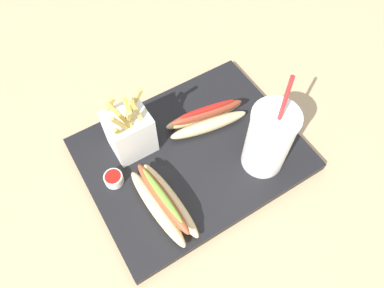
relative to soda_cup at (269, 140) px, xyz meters
name	(u,v)px	position (x,y,z in m)	size (l,w,h in m)	color
ground_plane	(192,159)	(-0.11, 0.09, -0.11)	(2.40, 2.40, 0.02)	tan
food_tray	(192,154)	(-0.11, 0.09, -0.09)	(0.42, 0.33, 0.02)	black
soda_cup	(269,140)	(0.00, 0.00, 0.00)	(0.08, 0.08, 0.23)	white
fries_basket	(130,132)	(-0.20, 0.16, -0.02)	(0.08, 0.08, 0.17)	white
hot_dog_1	(207,118)	(-0.05, 0.13, -0.05)	(0.18, 0.08, 0.06)	#E5C689
hot_dog_2	(163,202)	(-0.21, 0.02, -0.05)	(0.07, 0.18, 0.06)	#E5C689
ketchup_cup_1	(114,179)	(-0.27, 0.11, -0.07)	(0.04, 0.04, 0.02)	white
ketchup_cup_2	(261,116)	(0.06, 0.08, -0.07)	(0.03, 0.03, 0.02)	white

